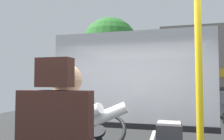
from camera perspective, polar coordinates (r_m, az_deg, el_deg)
ground at (r=10.64m, az=11.79°, el=-13.16°), size 18.00×44.00×0.06m
bus_driver at (r=1.64m, az=-10.78°, el=-17.31°), size 0.75×0.59×0.83m
handrail_pole at (r=1.53m, az=21.98°, el=-10.80°), size 0.04×0.04×1.92m
windshield_panel at (r=3.33m, az=4.55°, el=-5.21°), size 2.50×0.08×1.48m
street_tree at (r=14.06m, az=-0.55°, el=6.42°), size 3.54×3.54×5.95m
parked_car_red at (r=17.82m, az=25.35°, el=-6.27°), size 1.81×4.08×1.47m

